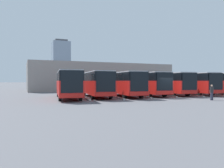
{
  "coord_description": "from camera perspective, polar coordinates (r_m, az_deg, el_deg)",
  "views": [
    {
      "loc": [
        16.77,
        21.65,
        2.14
      ],
      "look_at": [
        5.55,
        -5.39,
        1.71
      ],
      "focal_mm": 35.0,
      "sensor_mm": 36.0,
      "label": 1
    }
  ],
  "objects": [
    {
      "name": "ground_plane",
      "position": [
        27.47,
        15.2,
        -3.66
      ],
      "size": [
        600.0,
        600.0,
        0.0
      ],
      "primitive_type": "plane",
      "color": "#5B5B60"
    },
    {
      "name": "bus_0",
      "position": [
        38.75,
        24.46,
        0.32
      ],
      "size": [
        3.77,
        11.04,
        3.3
      ],
      "rotation": [
        0.0,
        0.0,
        -0.12
      ],
      "color": "red",
      "rests_on": "ground_plane"
    },
    {
      "name": "curb_divider_0",
      "position": [
        36.3,
        24.21,
        -2.49
      ],
      "size": [
        1.07,
        6.74,
        0.15
      ],
      "primitive_type": "cube",
      "rotation": [
        0.0,
        0.0,
        -0.12
      ],
      "color": "#B2B2AD",
      "rests_on": "ground_plane"
    },
    {
      "name": "bus_1",
      "position": [
        36.26,
        19.93,
        0.32
      ],
      "size": [
        3.77,
        11.04,
        3.3
      ],
      "rotation": [
        0.0,
        0.0,
        -0.12
      ],
      "color": "red",
      "rests_on": "ground_plane"
    },
    {
      "name": "curb_divider_1",
      "position": [
        33.84,
        19.34,
        -2.7
      ],
      "size": [
        1.07,
        6.74,
        0.15
      ],
      "primitive_type": "cube",
      "rotation": [
        0.0,
        0.0,
        -0.12
      ],
      "color": "#B2B2AD",
      "rests_on": "ground_plane"
    },
    {
      "name": "bus_2",
      "position": [
        34.27,
        14.45,
        0.31
      ],
      "size": [
        3.77,
        11.04,
        3.3
      ],
      "rotation": [
        0.0,
        0.0,
        -0.12
      ],
      "color": "red",
      "rests_on": "ground_plane"
    },
    {
      "name": "curb_divider_2",
      "position": [
        31.91,
        13.41,
        -2.89
      ],
      "size": [
        1.07,
        6.74,
        0.15
      ],
      "primitive_type": "cube",
      "rotation": [
        0.0,
        0.0,
        -0.12
      ],
      "color": "#B2B2AD",
      "rests_on": "ground_plane"
    },
    {
      "name": "bus_3",
      "position": [
        32.1,
        8.96,
        0.3
      ],
      "size": [
        3.77,
        11.04,
        3.3
      ],
      "rotation": [
        0.0,
        0.0,
        -0.12
      ],
      "color": "red",
      "rests_on": "ground_plane"
    },
    {
      "name": "curb_divider_3",
      "position": [
        29.81,
        7.39,
        -3.14
      ],
      "size": [
        1.07,
        6.74,
        0.15
      ],
      "primitive_type": "cube",
      "rotation": [
        0.0,
        0.0,
        -0.12
      ],
      "color": "#B2B2AD",
      "rests_on": "ground_plane"
    },
    {
      "name": "bus_4",
      "position": [
        29.77,
        3.16,
        0.26
      ],
      "size": [
        3.77,
        11.04,
        3.3
      ],
      "rotation": [
        0.0,
        0.0,
        -0.12
      ],
      "color": "red",
      "rests_on": "ground_plane"
    },
    {
      "name": "curb_divider_4",
      "position": [
        27.59,
        0.99,
        -3.45
      ],
      "size": [
        1.07,
        6.74,
        0.15
      ],
      "primitive_type": "cube",
      "rotation": [
        0.0,
        0.0,
        -0.12
      ],
      "color": "#B2B2AD",
      "rests_on": "ground_plane"
    },
    {
      "name": "bus_5",
      "position": [
        28.74,
        -4.17,
        0.24
      ],
      "size": [
        3.77,
        11.04,
        3.3
      ],
      "rotation": [
        0.0,
        0.0,
        -0.12
      ],
      "color": "red",
      "rests_on": "ground_plane"
    },
    {
      "name": "curb_divider_5",
      "position": [
        26.73,
        -7.01,
        -3.6
      ],
      "size": [
        1.07,
        6.74,
        0.15
      ],
      "primitive_type": "cube",
      "rotation": [
        0.0,
        0.0,
        -0.12
      ],
      "color": "#B2B2AD",
      "rests_on": "ground_plane"
    },
    {
      "name": "bus_6",
      "position": [
        26.94,
        -11.41,
        0.19
      ],
      "size": [
        3.77,
        11.04,
        3.3
      ],
      "rotation": [
        0.0,
        0.0,
        -0.12
      ],
      "color": "red",
      "rests_on": "ground_plane"
    },
    {
      "name": "pedestrian",
      "position": [
        26.45,
        24.61,
        -1.88
      ],
      "size": [
        0.45,
        0.45,
        1.71
      ],
      "rotation": [
        0.0,
        0.0,
        3.34
      ],
      "color": "#38384C",
      "rests_on": "ground_plane"
    },
    {
      "name": "station_building",
      "position": [
        50.63,
        -3.2,
        1.82
      ],
      "size": [
        31.54,
        14.94,
        5.95
      ],
      "color": "gray",
      "rests_on": "ground_plane"
    },
    {
      "name": "office_tower",
      "position": [
        269.97,
        -13.21,
        5.66
      ],
      "size": [
        20.18,
        20.18,
        51.03
      ],
      "color": "#7F8EA3",
      "rests_on": "ground_plane"
    }
  ]
}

